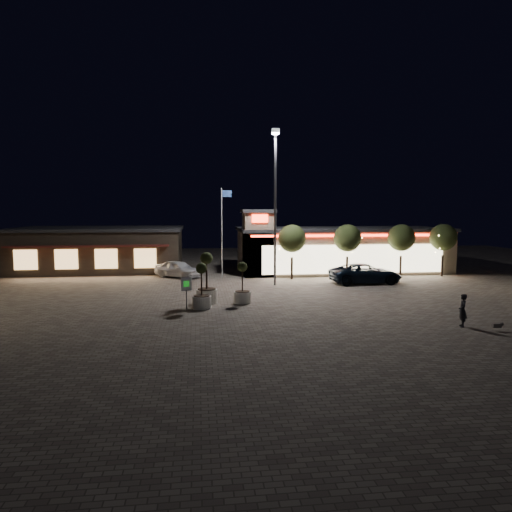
{
  "coord_description": "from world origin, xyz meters",
  "views": [
    {
      "loc": [
        -4.05,
        -27.91,
        6.01
      ],
      "look_at": [
        0.21,
        6.0,
        2.59
      ],
      "focal_mm": 32.0,
      "sensor_mm": 36.0,
      "label": 1
    }
  ],
  "objects": [
    {
      "name": "string_tree_d",
      "position": [
        18.0,
        11.0,
        3.56
      ],
      "size": [
        2.42,
        2.42,
        4.79
      ],
      "color": "#332319",
      "rests_on": "ground"
    },
    {
      "name": "string_tree_b",
      "position": [
        9.0,
        11.0,
        3.56
      ],
      "size": [
        2.42,
        2.42,
        4.79
      ],
      "color": "#332319",
      "rests_on": "ground"
    },
    {
      "name": "pedestrian",
      "position": [
        9.45,
        -6.26,
        0.86
      ],
      "size": [
        0.58,
        0.72,
        1.72
      ],
      "primitive_type": "imported",
      "rotation": [
        0.0,
        0.0,
        -1.88
      ],
      "color": "black",
      "rests_on": "ground"
    },
    {
      "name": "restaurant_building",
      "position": [
        -14.0,
        19.97,
        2.16
      ],
      "size": [
        16.4,
        11.0,
        4.3
      ],
      "color": "#382D23",
      "rests_on": "ground"
    },
    {
      "name": "valet_sign",
      "position": [
        -4.84,
        -0.26,
        1.4
      ],
      "size": [
        0.63,
        0.31,
        2.01
      ],
      "color": "gray",
      "rests_on": "ground"
    },
    {
      "name": "dog",
      "position": [
        10.8,
        -7.23,
        0.29
      ],
      "size": [
        0.55,
        0.24,
        0.29
      ],
      "color": "#59514C",
      "rests_on": "ground"
    },
    {
      "name": "planter_left",
      "position": [
        -3.58,
        1.44,
        1.03
      ],
      "size": [
        1.36,
        1.36,
        3.34
      ],
      "color": "white",
      "rests_on": "ground"
    },
    {
      "name": "string_tree_c",
      "position": [
        14.0,
        11.0,
        3.56
      ],
      "size": [
        2.42,
        2.42,
        4.79
      ],
      "color": "#332319",
      "rests_on": "ground"
    },
    {
      "name": "white_sedan",
      "position": [
        -5.92,
        13.28,
        0.77
      ],
      "size": [
        4.7,
        4.18,
        1.54
      ],
      "primitive_type": "imported",
      "rotation": [
        0.0,
        0.0,
        0.92
      ],
      "color": "silver",
      "rests_on": "ground"
    },
    {
      "name": "pickup_truck",
      "position": [
        9.58,
        7.96,
        0.82
      ],
      "size": [
        5.93,
        2.8,
        1.64
      ],
      "primitive_type": "imported",
      "rotation": [
        0.0,
        0.0,
        1.59
      ],
      "color": "black",
      "rests_on": "ground"
    },
    {
      "name": "floodlight_pole",
      "position": [
        2.0,
        8.0,
        7.02
      ],
      "size": [
        0.6,
        0.4,
        12.38
      ],
      "color": "gray",
      "rests_on": "ground"
    },
    {
      "name": "planter_mid",
      "position": [
        -3.92,
        -0.11,
        0.87
      ],
      "size": [
        1.15,
        1.15,
        2.83
      ],
      "color": "white",
      "rests_on": "ground"
    },
    {
      "name": "flagpole",
      "position": [
        -1.9,
        13.0,
        4.74
      ],
      "size": [
        0.95,
        0.1,
        8.0
      ],
      "color": "white",
      "rests_on": "ground"
    },
    {
      "name": "string_tree_a",
      "position": [
        4.0,
        11.0,
        3.56
      ],
      "size": [
        2.42,
        2.42,
        4.79
      ],
      "color": "#332319",
      "rests_on": "ground"
    },
    {
      "name": "planter_right",
      "position": [
        -1.28,
        1.25,
        0.83
      ],
      "size": [
        1.1,
        1.1,
        2.7
      ],
      "color": "white",
      "rests_on": "ground"
    },
    {
      "name": "retail_building",
      "position": [
        9.51,
        15.82,
        2.21
      ],
      "size": [
        20.4,
        8.4,
        6.1
      ],
      "color": "gray",
      "rests_on": "ground"
    },
    {
      "name": "ground",
      "position": [
        0.0,
        0.0,
        0.0
      ],
      "size": [
        90.0,
        90.0,
        0.0
      ],
      "primitive_type": "plane",
      "color": "#6F655A",
      "rests_on": "ground"
    }
  ]
}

